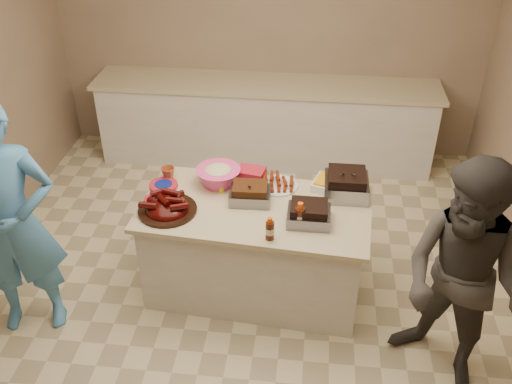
# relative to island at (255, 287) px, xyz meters

# --- Properties ---
(room) EXTENTS (4.50, 5.00, 2.70)m
(room) POSITION_rel_island_xyz_m (-0.12, -0.11, 0.00)
(room) COLOR gray
(room) RESTS_ON ground
(back_counter) EXTENTS (3.60, 0.64, 0.90)m
(back_counter) POSITION_rel_island_xyz_m (-0.12, 2.09, 0.45)
(back_counter) COLOR silver
(back_counter) RESTS_ON ground
(island) EXTENTS (1.76, 1.02, 0.80)m
(island) POSITION_rel_island_xyz_m (0.00, 0.00, 0.00)
(island) COLOR silver
(island) RESTS_ON ground
(rib_platter) EXTENTS (0.48, 0.48, 0.17)m
(rib_platter) POSITION_rel_island_xyz_m (-0.63, -0.12, 0.80)
(rib_platter) COLOR #420403
(rib_platter) RESTS_ON island
(pulled_pork_tray) EXTENTS (0.31, 0.24, 0.09)m
(pulled_pork_tray) POSITION_rel_island_xyz_m (-0.05, 0.07, 0.80)
(pulled_pork_tray) COLOR #47230F
(pulled_pork_tray) RESTS_ON island
(brisket_tray) EXTENTS (0.30, 0.25, 0.09)m
(brisket_tray) POSITION_rel_island_xyz_m (0.40, -0.14, 0.80)
(brisket_tray) COLOR black
(brisket_tray) RESTS_ON island
(roasting_pan) EXTENTS (0.33, 0.33, 0.13)m
(roasting_pan) POSITION_rel_island_xyz_m (0.66, 0.24, 0.80)
(roasting_pan) COLOR gray
(roasting_pan) RESTS_ON island
(coleslaw_bowl) EXTENTS (0.37, 0.37, 0.24)m
(coleslaw_bowl) POSITION_rel_island_xyz_m (-0.32, 0.27, 0.80)
(coleslaw_bowl) COLOR #E54188
(coleslaw_bowl) RESTS_ON island
(sausage_plate) EXTENTS (0.34, 0.34, 0.05)m
(sausage_plate) POSITION_rel_island_xyz_m (0.15, 0.30, 0.80)
(sausage_plate) COLOR silver
(sausage_plate) RESTS_ON island
(mac_cheese_dish) EXTENTS (0.37, 0.32, 0.08)m
(mac_cheese_dish) POSITION_rel_island_xyz_m (0.58, 0.30, 0.80)
(mac_cheese_dish) COLOR #F1AD14
(mac_cheese_dish) RESTS_ON island
(bbq_bottle_a) EXTENTS (0.06, 0.06, 0.18)m
(bbq_bottle_a) POSITION_rel_island_xyz_m (0.14, -0.36, 0.80)
(bbq_bottle_a) COLOR #3E160A
(bbq_bottle_a) RESTS_ON island
(bbq_bottle_b) EXTENTS (0.07, 0.07, 0.21)m
(bbq_bottle_b) POSITION_rel_island_xyz_m (0.33, -0.21, 0.80)
(bbq_bottle_b) COLOR #3E160A
(bbq_bottle_b) RESTS_ON island
(mustard_bottle) EXTENTS (0.05, 0.05, 0.12)m
(mustard_bottle) POSITION_rel_island_xyz_m (-0.28, 0.17, 0.80)
(mustard_bottle) COLOR gold
(mustard_bottle) RESTS_ON island
(sauce_bowl) EXTENTS (0.12, 0.05, 0.12)m
(sauce_bowl) POSITION_rel_island_xyz_m (-0.04, 0.11, 0.80)
(sauce_bowl) COLOR silver
(sauce_bowl) RESTS_ON island
(plate_stack_large) EXTENTS (0.24, 0.24, 0.03)m
(plate_stack_large) POSITION_rel_island_xyz_m (-0.74, 0.19, 0.80)
(plate_stack_large) COLOR #AB1B2B
(plate_stack_large) RESTS_ON island
(plate_stack_small) EXTENTS (0.18, 0.18, 0.02)m
(plate_stack_small) POSITION_rel_island_xyz_m (-0.75, 0.00, 0.80)
(plate_stack_small) COLOR #AB1B2B
(plate_stack_small) RESTS_ON island
(plastic_cup) EXTENTS (0.12, 0.11, 0.11)m
(plastic_cup) POSITION_rel_island_xyz_m (-0.73, 0.31, 0.80)
(plastic_cup) COLOR #9F4922
(plastic_cup) RESTS_ON island
(basket_stack) EXTENTS (0.24, 0.19, 0.10)m
(basket_stack) POSITION_rel_island_xyz_m (-0.07, 0.36, 0.80)
(basket_stack) COLOR #AB1B2B
(basket_stack) RESTS_ON island
(guest_blue) EXTENTS (1.08, 1.92, 0.43)m
(guest_blue) POSITION_rel_island_xyz_m (-1.60, -0.52, 0.00)
(guest_blue) COLOR #488AC5
(guest_blue) RESTS_ON ground
(guest_gray) EXTENTS (1.73, 1.77, 0.63)m
(guest_gray) POSITION_rel_island_xyz_m (1.35, -0.70, 0.00)
(guest_gray) COLOR #44413D
(guest_gray) RESTS_ON ground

